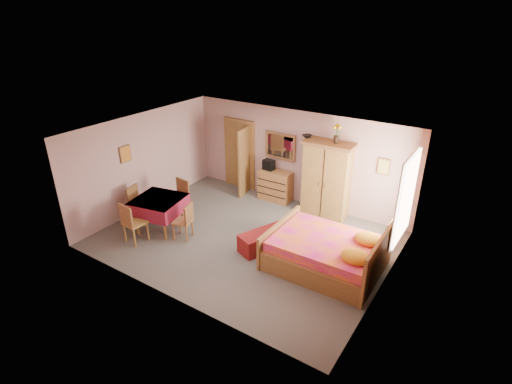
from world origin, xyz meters
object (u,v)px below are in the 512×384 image
Objects in this scene: dining_table at (160,214)px; wardrobe at (327,179)px; sunflower_vase at (337,133)px; chair_south at (135,222)px; chest_of_drawers at (275,186)px; wall_mirror at (280,146)px; chair_west at (141,205)px; bench at (266,239)px; chair_north at (177,200)px; bed at (326,244)px; chair_east at (182,221)px; stereo at (269,165)px; floor_lamp at (305,172)px.

wardrobe is at bearing 43.57° from dining_table.
dining_table is at bearing -137.65° from sunflower_vase.
sunflower_vase is 0.48× the size of chair_south.
chest_of_drawers is 0.91× the size of chair_south.
wall_mirror is at bearing 64.02° from dining_table.
chest_of_drawers is at bearing 72.44° from chair_south.
dining_table is 0.65m from chair_west.
chest_of_drawers is at bearing 176.12° from wardrobe.
chair_south is (-1.59, -3.92, -1.04)m from wall_mirror.
wardrobe reaches higher than chest_of_drawers.
sunflower_vase reaches higher than bench.
wall_mirror is 4.35m from chair_south.
dining_table is 0.74m from chair_south.
wall_mirror is 3.15m from chair_north.
bed reaches higher than chair_south.
chair_south is (-3.29, -3.69, -1.74)m from sunflower_vase.
wall_mirror is 4.03m from chair_west.
sunflower_vase is at bearing 110.41° from bed.
chair_east is (-3.31, -0.79, -0.09)m from bed.
chair_west is at bearing -127.62° from chest_of_drawers.
stereo is 3.98m from chair_south.
bed is at bearing 25.73° from chair_south.
stereo is 0.24× the size of bench.
chair_south is 0.99× the size of chair_north.
chair_west is (-2.20, -3.20, -1.07)m from wall_mirror.
floor_lamp is at bearing 119.49° from chair_west.
chair_north is at bearing -120.08° from stereo.
chair_north reaches higher than chair_east.
chair_north is at bearing -146.59° from wardrobe.
chair_east is at bearing -159.17° from bench.
floor_lamp reaches higher than chair_west.
chair_north is (-2.46, -2.33, -0.52)m from floor_lamp.
bench is (-0.58, -2.26, -2.03)m from sunflower_vase.
bench is at bearing -84.37° from floor_lamp.
chest_of_drawers is 2.48m from sunflower_vase.
chair_south is (-3.13, -3.67, -0.50)m from wardrobe.
sunflower_vase is 4.36m from chair_north.
chair_west is 1.42m from chair_east.
stereo is 0.30× the size of chair_south.
sunflower_vase is at bearing -2.82° from floor_lamp.
sunflower_vase is at bearing 75.52° from bench.
stereo is at bearing 177.14° from chest_of_drawers.
bed is 4.80m from chair_west.
bench is (-1.42, -0.07, -0.32)m from bed.
wardrobe is 1.97× the size of chair_north.
stereo is 0.64× the size of sunflower_vase.
floor_lamp reaches higher than chair_south.
chest_of_drawers is at bearing 128.77° from chair_west.
floor_lamp is (0.88, -0.18, -0.52)m from wall_mirror.
chair_west reaches higher than chest_of_drawers.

